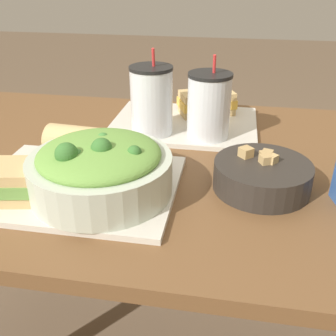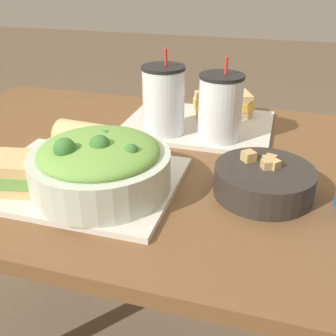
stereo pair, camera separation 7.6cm
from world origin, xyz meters
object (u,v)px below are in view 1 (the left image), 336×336
Objects in this scene: baguette_near at (79,142)px; salad_bowl at (100,167)px; sandwich_far at (207,103)px; drink_cup_red at (209,108)px; napkin_folded at (110,149)px; drink_cup_dark at (152,103)px; soup_bowl at (262,175)px; sandwich_near at (2,181)px.

salad_bowl is at bearing -140.04° from baguette_near.
drink_cup_red is (0.02, -0.16, 0.04)m from sandwich_far.
salad_bowl is 1.75× the size of napkin_folded.
drink_cup_red reaches higher than napkin_folded.
drink_cup_dark is (-0.12, -0.16, 0.05)m from sandwich_far.
drink_cup_red is at bearing 23.01° from napkin_folded.
soup_bowl is at bearing -60.14° from drink_cup_red.
drink_cup_red is (0.27, 0.17, 0.04)m from baguette_near.
baguette_near reaches higher than napkin_folded.
soup_bowl and sandwich_near have the same top height.
napkin_folded is at bearing -156.99° from drink_cup_red.
drink_cup_dark is (0.03, 0.30, 0.03)m from salad_bowl.
salad_bowl is 0.22m from napkin_folded.
sandwich_far is (0.16, 0.46, -0.02)m from salad_bowl.
napkin_folded is (-0.35, 0.12, -0.03)m from soup_bowl.
drink_cup_dark reaches higher than drink_cup_red.
salad_bowl is 0.35m from drink_cup_red.
sandwich_near is 0.61m from sandwich_far.
sandwich_near is 0.80× the size of drink_cup_red.
drink_cup_dark reaches higher than sandwich_far.
salad_bowl is at bearing -164.30° from soup_bowl.
salad_bowl reaches higher than baguette_near.
drink_cup_red is 0.26m from napkin_folded.
drink_cup_dark reaches higher than napkin_folded.
drink_cup_red reaches higher than sandwich_near.
baguette_near is (0.08, 0.18, 0.00)m from sandwich_near.
baguette_near is 0.82× the size of sandwich_far.
sandwich_far is (0.25, 0.33, -0.00)m from baguette_near.
sandwich_near is at bearing -120.44° from drink_cup_dark.
drink_cup_dark is (0.13, 0.17, 0.04)m from baguette_near.
baguette_near is at bearing -120.38° from napkin_folded.
baguette_near is at bearing 173.14° from soup_bowl.
salad_bowl is 1.66× the size of sandwich_near.
sandwich_far is at bearing 71.23° from salad_bowl.
sandwich_near is at bearing 161.06° from baguette_near.
soup_bowl is (0.30, 0.08, -0.03)m from salad_bowl.
salad_bowl reaches higher than sandwich_near.
baguette_near is at bearing -126.79° from drink_cup_dark.
salad_bowl reaches higher than napkin_folded.
sandwich_far is at bearing 46.75° from sandwich_near.
baguette_near reaches higher than sandwich_near.
salad_bowl is 0.16m from baguette_near.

